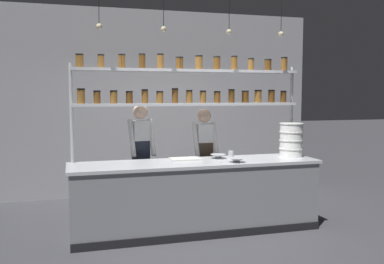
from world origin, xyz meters
The scene contains 12 objects.
ground_plane centered at (0.00, 0.00, 0.00)m, with size 40.00×40.00×0.00m, color #3D3D42.
back_wall centered at (0.00, 2.31, 1.63)m, with size 5.63×0.12×3.25m, color #939399.
prep_counter centered at (0.00, 0.00, 0.46)m, with size 3.23×0.76×0.92m.
spice_shelf_unit centered at (0.00, 0.33, 1.85)m, with size 3.12×0.28×2.32m.
chef_left centered at (-0.60, 0.71, 0.94)m, with size 0.39×0.31×1.65m.
chef_center centered at (0.32, 0.67, 0.90)m, with size 0.36×0.28×1.57m.
container_stack centered at (1.40, 0.07, 1.15)m, with size 0.33×0.33×0.47m.
cutting_board centered at (-0.10, 0.16, 0.93)m, with size 0.40×0.26×0.02m.
prep_bowl_near_left centered at (0.36, 0.16, 0.95)m, with size 0.21×0.21×0.06m.
prep_bowl_center_front centered at (0.48, -0.21, 0.95)m, with size 0.21×0.21×0.06m.
serving_cup_front centered at (0.56, 0.21, 0.96)m, with size 0.08×0.08×0.09m.
pendant_light_row centered at (0.00, 0.00, 2.62)m, with size 2.44×0.07×0.65m.
Camera 1 is at (-1.54, -5.24, 1.79)m, focal length 40.00 mm.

